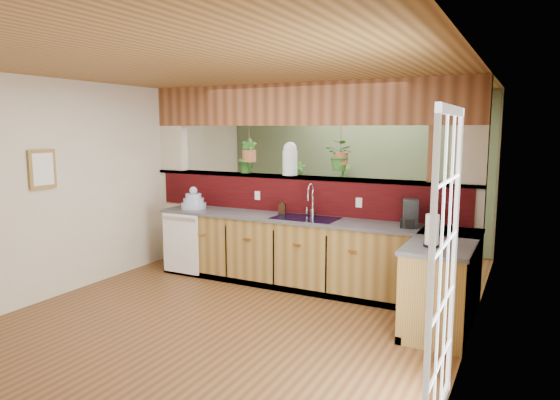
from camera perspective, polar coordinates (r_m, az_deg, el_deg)
The scene contains 27 objects.
ground at distance 5.77m, azimuth -3.50°, elevation -12.26°, with size 4.60×7.00×0.01m, color brown.
ceiling at distance 5.44m, azimuth -3.74°, elevation 14.35°, with size 4.60×7.00×0.01m, color brown.
wall_back at distance 8.64m, azimuth 8.30°, elevation 3.37°, with size 4.60×0.02×2.60m, color beige.
wall_left at distance 6.91m, azimuth -20.28°, elevation 1.75°, with size 0.02×7.00×2.60m, color beige.
wall_right at distance 4.73m, azimuth 21.14°, elevation -1.07°, with size 0.02×7.00×2.60m, color beige.
pass_through_partition at distance 6.64m, azimuth 2.54°, elevation 1.06°, with size 4.60×0.21×2.60m.
pass_through_ledge at distance 6.64m, azimuth 2.32°, elevation 2.61°, with size 4.60×0.21×0.04m, color brown.
header_beam at distance 6.61m, azimuth 2.37°, elevation 10.88°, with size 4.60×0.15×0.55m, color brown.
sage_backwall at distance 8.62m, azimuth 8.26°, elevation 3.36°, with size 4.55×0.02×2.55m, color #546545.
countertop at distance 6.05m, azimuth 7.62°, elevation -6.88°, with size 4.14×1.52×0.90m.
dishwasher at distance 6.97m, azimuth -11.30°, elevation -4.88°, with size 0.58×0.03×0.82m.
navy_sink at distance 6.28m, azimuth 2.94°, elevation -2.78°, with size 0.82×0.50×0.18m.
french_door at distance 3.52m, azimuth 18.19°, elevation -8.15°, with size 0.06×1.02×2.16m, color white.
framed_print at distance 6.35m, azimuth -25.51°, elevation 3.20°, with size 0.04×0.35×0.45m.
faucet at distance 6.37m, azimuth 3.58°, elevation 0.15°, with size 0.19×0.18×0.42m.
dish_stack at distance 7.09m, azimuth -9.85°, elevation -0.20°, with size 0.35×0.35×0.31m.
soap_dispenser at distance 6.52m, azimuth 0.26°, elevation -0.75°, with size 0.09×0.09×0.20m, color #331E12.
coffee_maker at distance 5.87m, azimuth 14.61°, elevation -1.57°, with size 0.17×0.29×0.32m.
paper_towel at distance 4.95m, azimuth 16.99°, elevation -3.40°, with size 0.15×0.15×0.33m.
glass_jar at distance 6.68m, azimuth 1.14°, elevation 4.75°, with size 0.20×0.20×0.45m.
ledge_plant_left at distance 7.00m, azimuth -3.81°, elevation 4.89°, with size 0.25×0.20×0.45m, color #2D6222.
hanging_plant_a at distance 6.97m, azimuth -3.56°, elevation 6.43°, with size 0.26×0.22×0.54m.
hanging_plant_b at distance 6.39m, azimuth 6.98°, elevation 6.62°, with size 0.42×0.39×0.51m.
shelving_console at distance 8.63m, azimuth 5.34°, elevation -1.94°, with size 1.51×0.40×1.01m, color black.
shelf_plant_a at distance 8.74m, azimuth 2.22°, elevation 3.01°, with size 0.23×0.16×0.44m, color #2D6222.
shelf_plant_b at distance 8.43m, azimuth 7.21°, elevation 2.77°, with size 0.25×0.25×0.45m, color #2D6222.
floor_plant at distance 7.61m, azimuth 14.43°, elevation -4.76°, with size 0.62×0.54×0.69m, color #2D6222.
Camera 1 is at (2.76, -4.65, 2.02)m, focal length 32.00 mm.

